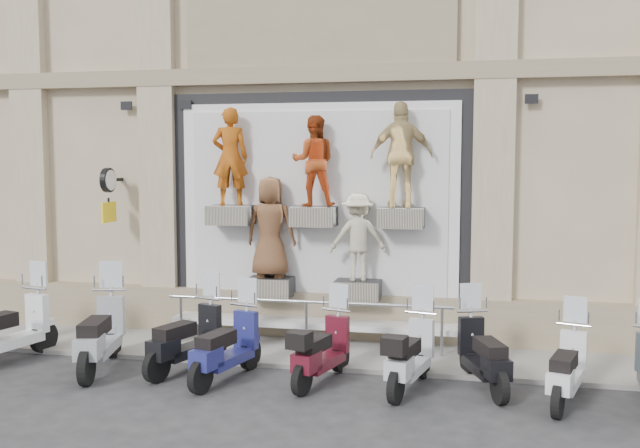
% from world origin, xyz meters
% --- Properties ---
extents(ground, '(90.00, 90.00, 0.00)m').
position_xyz_m(ground, '(0.00, 0.00, 0.00)').
color(ground, '#29292C').
rests_on(ground, ground).
extents(sidewalk, '(16.00, 2.20, 0.08)m').
position_xyz_m(sidewalk, '(0.00, 2.10, 0.04)').
color(sidewalk, gray).
rests_on(sidewalk, ground).
extents(building, '(14.00, 8.60, 12.00)m').
position_xyz_m(building, '(0.00, 7.00, 6.00)').
color(building, '#C2AE8D').
rests_on(building, ground).
extents(shop_vitrine, '(5.60, 0.83, 4.30)m').
position_xyz_m(shop_vitrine, '(0.06, 2.74, 2.42)').
color(shop_vitrine, black).
rests_on(shop_vitrine, ground).
extents(guard_rail, '(5.06, 0.10, 0.93)m').
position_xyz_m(guard_rail, '(0.00, 2.00, 0.47)').
color(guard_rail, '#9EA0A5').
rests_on(guard_rail, ground).
extents(clock_sign_bracket, '(0.10, 0.80, 1.02)m').
position_xyz_m(clock_sign_bracket, '(-3.90, 2.47, 2.80)').
color(clock_sign_bracket, black).
rests_on(clock_sign_bracket, ground).
extents(scooter_b, '(1.03, 2.06, 1.61)m').
position_xyz_m(scooter_b, '(-4.63, 0.40, 0.81)').
color(scooter_b, white).
rests_on(scooter_b, ground).
extents(scooter_c, '(1.03, 2.12, 1.66)m').
position_xyz_m(scooter_c, '(-2.95, 0.33, 0.83)').
color(scooter_c, gray).
rests_on(scooter_c, ground).
extents(scooter_d, '(1.13, 1.93, 1.51)m').
position_xyz_m(scooter_d, '(-1.60, 0.58, 0.75)').
color(scooter_d, black).
rests_on(scooter_d, ground).
extents(scooter_e, '(0.97, 1.91, 1.49)m').
position_xyz_m(scooter_e, '(-0.83, 0.25, 0.74)').
color(scooter_e, navy).
rests_on(scooter_e, ground).
extents(scooter_f, '(0.94, 1.82, 1.42)m').
position_xyz_m(scooter_f, '(0.60, 0.43, 0.71)').
color(scooter_f, '#4B0D19').
rests_on(scooter_f, ground).
extents(scooter_g, '(0.90, 1.85, 1.45)m').
position_xyz_m(scooter_g, '(1.92, 0.38, 0.72)').
color(scooter_g, '#B6BABE').
rests_on(scooter_g, ground).
extents(scooter_h, '(1.08, 1.87, 1.46)m').
position_xyz_m(scooter_h, '(2.95, 0.64, 0.73)').
color(scooter_h, black).
rests_on(scooter_h, ground).
extents(scooter_i, '(0.97, 1.79, 1.40)m').
position_xyz_m(scooter_i, '(4.05, 0.23, 0.70)').
color(scooter_i, silver).
rests_on(scooter_i, ground).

